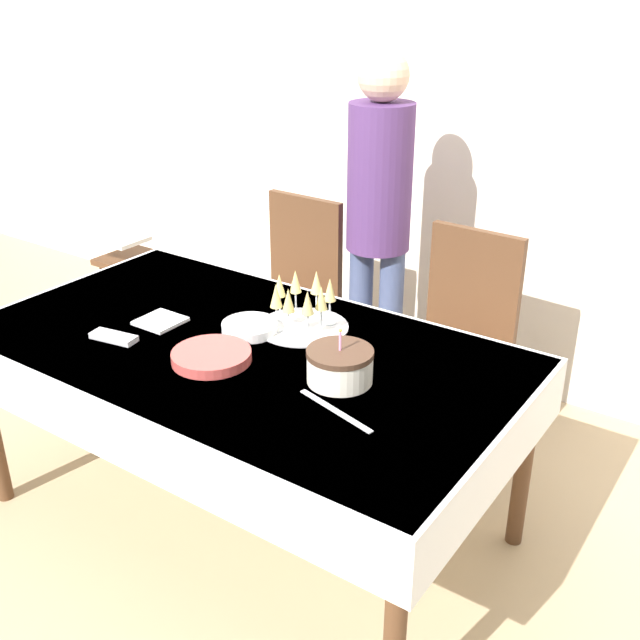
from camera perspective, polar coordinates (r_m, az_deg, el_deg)
The scene contains 14 objects.
ground_plane at distance 2.99m, azimuth -5.38°, elevation -14.76°, with size 12.00×12.00×0.00m, color tan.
wall_back at distance 3.66m, azimuth 10.07°, elevation 15.93°, with size 8.00×0.05×2.70m.
dining_table at distance 2.62m, azimuth -5.94°, elevation -3.81°, with size 1.91×1.06×0.75m.
dining_chair_far_left at distance 3.50m, azimuth -2.18°, elevation 2.11°, with size 0.43×0.43×0.98m.
dining_chair_far_right at distance 3.11m, azimuth 10.45°, elevation -1.38°, with size 0.44×0.44×0.98m.
birthday_cake at distance 2.31m, azimuth 1.52°, elevation -3.50°, with size 0.21×0.21×0.18m.
champagne_tray at distance 2.65m, azimuth -1.37°, elevation 1.21°, with size 0.33×0.33×0.18m.
plate_stack_main at distance 2.47m, azimuth -8.34°, elevation -2.73°, with size 0.26×0.26×0.03m.
plate_stack_dessert at distance 2.65m, azimuth -5.37°, elevation -0.57°, with size 0.20×0.20×0.03m.
cake_knife at distance 2.18m, azimuth 1.18°, elevation -6.92°, with size 0.29×0.09×0.00m.
fork_pile at distance 2.68m, azimuth -15.44°, elevation -1.26°, with size 0.18×0.09×0.02m.
napkin_pile at distance 2.78m, azimuth -12.07°, elevation -0.08°, with size 0.15×0.15×0.01m.
person_standing at distance 3.29m, azimuth 4.51°, elevation 8.69°, with size 0.28×0.28×1.63m.
high_chair at distance 4.02m, azimuth -14.21°, elevation 3.49°, with size 0.33×0.35×0.71m.
Camera 1 is at (1.52, -1.72, 1.90)m, focal length 42.00 mm.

